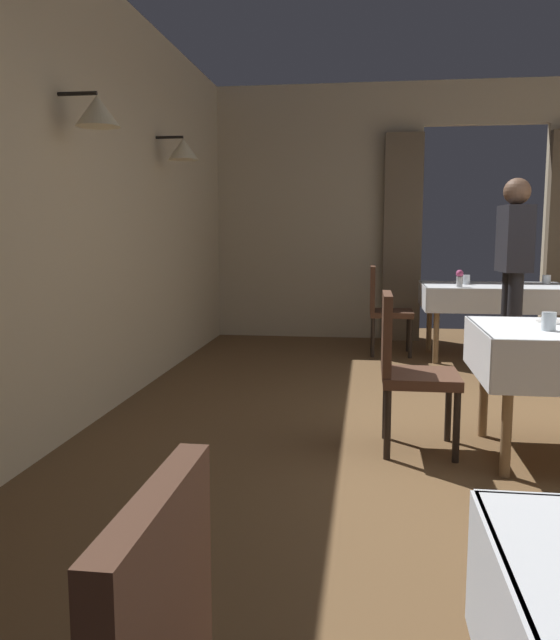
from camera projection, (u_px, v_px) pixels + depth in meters
wall_left at (53, 194)px, 3.92m from camera, size 0.49×8.40×3.00m
wall_back at (482, 212)px, 7.60m from camera, size 6.40×0.27×3.00m
dining_table_far at (495, 293)px, 6.59m from camera, size 1.45×0.97×0.75m
chair_mid_left at (406, 364)px, 3.81m from camera, size 0.44×0.44×0.93m
chair_far_left at (384, 306)px, 6.82m from camera, size 0.44×0.44×0.93m
plate_mid_a at (553, 322)px, 3.84m from camera, size 0.19×0.19×0.01m
glass_mid_b at (549, 321)px, 3.53m from camera, size 0.08×0.08×0.10m
flower_vase_far at (460, 278)px, 6.30m from camera, size 0.07×0.07×0.17m
glass_far_b at (546, 280)px, 6.66m from camera, size 0.08×0.08×0.09m
glass_far_c at (466, 280)px, 6.63m from camera, size 0.07×0.07×0.10m
person_waiter_by_doorway at (514, 263)px, 5.43m from camera, size 0.25×0.38×1.72m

